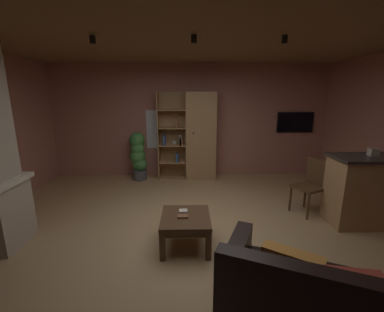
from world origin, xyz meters
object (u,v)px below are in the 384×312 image
at_px(tissue_box, 373,152).
at_px(leather_couch, 322,308).
at_px(table_book_0, 183,216).
at_px(dining_chair, 312,183).
at_px(bookshelf_cabinet, 197,137).
at_px(potted_floor_plant, 138,155).
at_px(wall_mounted_tv, 295,122).
at_px(coffee_table, 186,222).
at_px(table_book_1, 183,211).
at_px(kitchen_bar_counter, 378,191).

height_order(tissue_box, leather_couch, tissue_box).
height_order(table_book_0, dining_chair, dining_chair).
bearing_deg(bookshelf_cabinet, dining_chair, -45.88).
bearing_deg(potted_floor_plant, wall_mounted_tv, 4.69).
bearing_deg(dining_chair, table_book_0, -154.93).
bearing_deg(table_book_0, leather_couch, -49.24).
relative_size(tissue_box, dining_chair, 0.13).
relative_size(coffee_table, wall_mounted_tv, 0.78).
height_order(bookshelf_cabinet, table_book_0, bookshelf_cabinet).
bearing_deg(wall_mounted_tv, bookshelf_cabinet, -174.94).
distance_m(leather_couch, coffee_table, 1.74).
bearing_deg(leather_couch, table_book_1, 128.63).
bearing_deg(coffee_table, wall_mounted_tv, 49.58).
bearing_deg(bookshelf_cabinet, potted_floor_plant, -175.95).
distance_m(coffee_table, dining_chair, 2.32).
bearing_deg(dining_chair, coffee_table, -155.33).
distance_m(kitchen_bar_counter, wall_mounted_tv, 2.66).
xyz_separation_m(kitchen_bar_counter, dining_chair, (-0.82, 0.41, -0.01)).
distance_m(bookshelf_cabinet, coffee_table, 2.96).
distance_m(bookshelf_cabinet, table_book_0, 2.98).
distance_m(leather_couch, potted_floor_plant, 4.70).
distance_m(tissue_box, coffee_table, 2.94).
height_order(leather_couch, table_book_0, leather_couch).
relative_size(kitchen_bar_counter, table_book_1, 13.74).
xyz_separation_m(table_book_0, potted_floor_plant, (-1.09, 2.81, 0.15)).
height_order(table_book_0, wall_mounted_tv, wall_mounted_tv).
height_order(coffee_table, table_book_0, table_book_0).
height_order(bookshelf_cabinet, leather_couch, bookshelf_cabinet).
bearing_deg(kitchen_bar_counter, table_book_1, -170.55).
relative_size(kitchen_bar_counter, potted_floor_plant, 1.30).
relative_size(leather_couch, table_book_0, 13.32).
relative_size(kitchen_bar_counter, leather_couch, 0.81).
xyz_separation_m(kitchen_bar_counter, table_book_0, (-2.95, -0.59, -0.10)).
xyz_separation_m(leather_couch, dining_chair, (1.00, 2.32, 0.23)).
height_order(kitchen_bar_counter, table_book_1, kitchen_bar_counter).
bearing_deg(table_book_1, coffee_table, -65.56).
distance_m(tissue_box, wall_mounted_tv, 2.51).
height_order(tissue_box, wall_mounted_tv, wall_mounted_tv).
bearing_deg(table_book_1, table_book_0, -92.06).
height_order(bookshelf_cabinet, table_book_1, bookshelf_cabinet).
bearing_deg(potted_floor_plant, leather_couch, -61.67).
distance_m(tissue_box, dining_chair, 0.98).
height_order(table_book_1, wall_mounted_tv, wall_mounted_tv).
bearing_deg(leather_couch, tissue_box, 49.26).
xyz_separation_m(potted_floor_plant, wall_mounted_tv, (3.75, 0.31, 0.72)).
xyz_separation_m(tissue_box, table_book_0, (-2.81, -0.62, -0.69)).
height_order(coffee_table, table_book_1, table_book_1).
bearing_deg(dining_chair, leather_couch, -113.36).
bearing_deg(kitchen_bar_counter, tissue_box, 167.54).
bearing_deg(wall_mounted_tv, table_book_0, -130.47).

